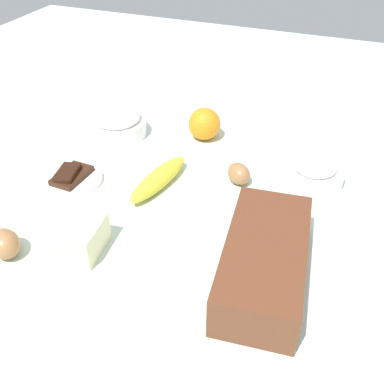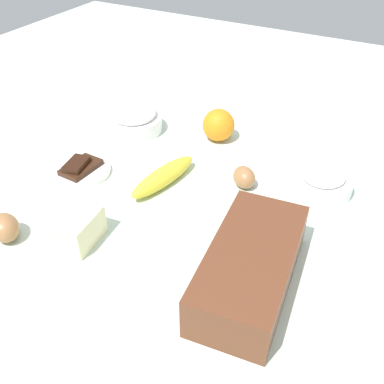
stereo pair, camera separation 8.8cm
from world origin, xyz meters
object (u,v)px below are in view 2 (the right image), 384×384
Objects in this scene: orange_fruit at (219,125)px; egg_near_butter at (5,228)px; egg_beside_bowl at (244,177)px; chocolate_plate at (81,170)px; loaf_pan at (250,266)px; flour_bowl at (322,181)px; sugar_bowl at (134,119)px; banana at (163,176)px; butter_block at (78,229)px.

orange_fruit reaches higher than egg_near_butter.
orange_fruit is at bearing -138.58° from egg_beside_bowl.
chocolate_plate is (-0.23, -0.02, -0.02)m from egg_near_butter.
loaf_pan is at bearing 75.19° from chocolate_plate.
flour_bowl is at bearing 111.10° from chocolate_plate.
sugar_bowl reaches higher than flour_bowl.
banana is at bearing 149.73° from egg_near_butter.
sugar_bowl is at bearing -93.62° from flour_bowl.
sugar_bowl reaches higher than chocolate_plate.
flour_bowl is 0.34m from banana.
loaf_pan and orange_fruit have the same top height.
loaf_pan is 2.28× the size of flour_bowl.
sugar_bowl is 2.47× the size of egg_beside_bowl.
loaf_pan is at bearing 31.89° from orange_fruit.
chocolate_plate is at bearing -69.02° from egg_beside_bowl.
loaf_pan reaches higher than egg_beside_bowl.
egg_near_butter is at bearing -19.97° from orange_fruit.
orange_fruit is 0.46m from butter_block.
orange_fruit is 1.36× the size of egg_beside_bowl.
orange_fruit reaches higher than egg_beside_bowl.
butter_block is at bearing 115.46° from egg_near_butter.
banana is (0.17, 0.19, -0.01)m from sugar_bowl.
chocolate_plate is at bearing -68.90° from flour_bowl.
sugar_bowl is 0.46m from egg_near_butter.
orange_fruit is at bearing 106.44° from sugar_bowl.
flour_bowl is 0.51m from butter_block.
flour_bowl is at bearing 113.88° from banana.
banana is 0.23m from orange_fruit.
banana is 2.92× the size of egg_near_butter.
egg_beside_bowl is at bearing -161.40° from loaf_pan.
orange_fruit is at bearing -154.37° from loaf_pan.
loaf_pan is at bearing 24.86° from egg_beside_bowl.
egg_beside_bowl is (0.09, 0.35, -0.01)m from sugar_bowl.
banana is 0.33m from egg_near_butter.
chocolate_plate is (-0.17, -0.14, -0.02)m from butter_block.
sugar_bowl reaches higher than banana.
loaf_pan is 0.32m from butter_block.
loaf_pan is 0.32m from banana.
butter_block is (0.23, -0.04, 0.01)m from banana.
butter_block is at bearing -86.75° from loaf_pan.
chocolate_plate is at bearing -111.07° from loaf_pan.
flour_bowl and butter_block have the same top height.
chocolate_plate is (-0.12, -0.46, -0.03)m from loaf_pan.
butter_block reaches higher than egg_near_butter.
flour_bowl is at bearing 111.38° from egg_beside_bowl.
loaf_pan is 0.58m from sugar_bowl.
orange_fruit reaches higher than banana.
egg_near_butter is (0.46, 0.02, -0.01)m from sugar_bowl.
orange_fruit is 0.89× the size of butter_block.
chocolate_plate is at bearing -35.85° from orange_fruit.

